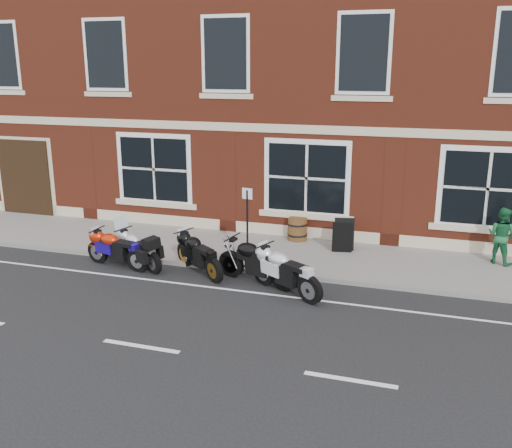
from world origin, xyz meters
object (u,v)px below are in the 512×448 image
object	(u,v)px
moto_touring_silver	(138,247)
moto_naked_black	(256,260)
moto_sport_red	(117,248)
a_board_sign	(343,236)
moto_sport_silver	(286,270)
barrel_planter	(297,229)
moto_sport_black	(199,253)
parking_sign	(247,220)
pedestrian_right	(501,236)

from	to	relation	value
moto_touring_silver	moto_naked_black	bearing A→B (deg)	-64.36
moto_sport_red	a_board_sign	world-z (taller)	a_board_sign
moto_sport_red	moto_sport_silver	world-z (taller)	moto_sport_silver
moto_sport_red	barrel_planter	world-z (taller)	moto_sport_red
moto_sport_silver	a_board_sign	world-z (taller)	a_board_sign
moto_sport_black	parking_sign	bearing A→B (deg)	-13.81
moto_sport_silver	barrel_planter	world-z (taller)	moto_sport_silver
moto_naked_black	moto_sport_red	bearing A→B (deg)	108.31
moto_touring_silver	moto_sport_silver	size ratio (longest dim) A/B	0.91
moto_sport_red	a_board_sign	bearing A→B (deg)	-51.51
moto_sport_red	moto_sport_silver	xyz separation A→B (m)	(4.74, -0.41, 0.05)
moto_naked_black	parking_sign	distance (m)	1.37
moto_sport_silver	moto_naked_black	bearing A→B (deg)	95.15
moto_sport_silver	a_board_sign	xyz separation A→B (m)	(0.84, 3.15, 0.01)
moto_sport_silver	pedestrian_right	bearing A→B (deg)	-24.29
a_board_sign	pedestrian_right	bearing A→B (deg)	-7.10
moto_sport_black	parking_sign	world-z (taller)	parking_sign
moto_touring_silver	moto_sport_black	world-z (taller)	moto_touring_silver
moto_sport_silver	barrel_planter	distance (m)	3.90
moto_touring_silver	moto_naked_black	size ratio (longest dim) A/B	0.81
moto_sport_silver	moto_sport_black	bearing A→B (deg)	106.92
pedestrian_right	parking_sign	world-z (taller)	parking_sign
moto_sport_silver	moto_naked_black	size ratio (longest dim) A/B	0.90
moto_naked_black	pedestrian_right	bearing A→B (deg)	-44.47
a_board_sign	barrel_planter	distance (m)	1.64
moto_sport_red	moto_naked_black	bearing A→B (deg)	-77.50
a_board_sign	moto_touring_silver	bearing A→B (deg)	-164.42
moto_sport_red	moto_sport_black	size ratio (longest dim) A/B	1.14
parking_sign	moto_naked_black	bearing A→B (deg)	-52.12
pedestrian_right	a_board_sign	size ratio (longest dim) A/B	1.64
moto_touring_silver	a_board_sign	xyz separation A→B (m)	(5.05, 2.53, 0.05)
moto_naked_black	barrel_planter	bearing A→B (deg)	14.47
moto_sport_red	moto_sport_black	xyz separation A→B (m)	(2.28, 0.20, 0.02)
moto_naked_black	pedestrian_right	distance (m)	6.55
moto_sport_black	moto_naked_black	distance (m)	1.60
pedestrian_right	barrel_planter	distance (m)	5.62
pedestrian_right	barrel_planter	size ratio (longest dim) A/B	2.25
moto_naked_black	barrel_planter	xyz separation A→B (m)	(0.22, 3.42, -0.13)
moto_sport_red	moto_sport_black	distance (m)	2.29
moto_touring_silver	parking_sign	size ratio (longest dim) A/B	0.88
moto_touring_silver	moto_sport_silver	bearing A→B (deg)	-69.33
moto_sport_silver	pedestrian_right	world-z (taller)	pedestrian_right
moto_sport_silver	parking_sign	bearing A→B (deg)	75.56
moto_sport_black	moto_naked_black	xyz separation A→B (m)	(1.59, -0.19, 0.04)
moto_sport_black	moto_naked_black	bearing A→B (deg)	-59.97
moto_touring_silver	moto_naked_black	distance (m)	3.35
a_board_sign	parking_sign	world-z (taller)	parking_sign
moto_sport_red	a_board_sign	xyz separation A→B (m)	(5.57, 2.74, 0.06)
moto_sport_black	a_board_sign	bearing A→B (deg)	-15.44
moto_sport_red	pedestrian_right	xyz separation A→B (m)	(9.67, 3.02, 0.35)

